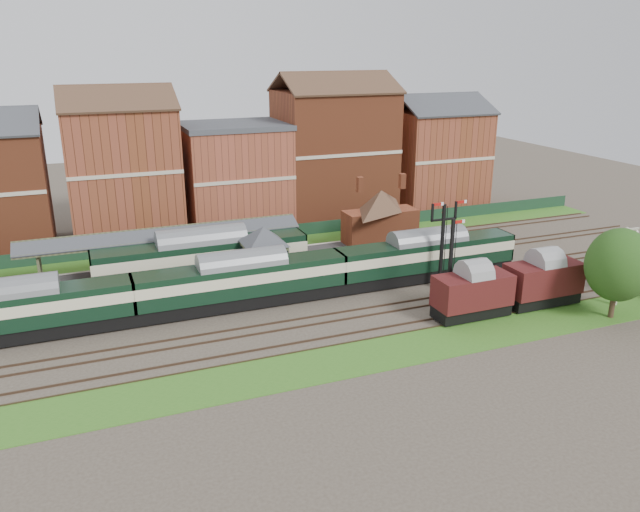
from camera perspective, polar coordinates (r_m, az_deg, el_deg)
name	(u,v)px	position (r m, az deg, el deg)	size (l,w,h in m)	color
ground	(308,297)	(55.73, -1.09, -3.77)	(160.00, 160.00, 0.00)	#473D33
grass_back	(258,246)	(70.04, -5.69, 0.93)	(90.00, 4.50, 0.06)	#2D6619
grass_front	(366,356)	(45.71, 4.26, -9.08)	(90.00, 5.00, 0.06)	#2D6619
fence	(253,235)	(71.67, -6.16, 1.93)	(90.00, 0.12, 1.50)	#193823
platform	(227,265)	(62.98, -8.49, -0.80)	(55.00, 3.40, 1.00)	#2D2D2D
signal_box	(264,256)	(56.62, -5.11, -0.03)	(5.40, 5.40, 6.00)	#657956
brick_hut	(345,266)	(59.87, 2.29, -0.93)	(3.20, 2.64, 2.94)	brown
station_building	(380,215)	(67.56, 5.54, 3.74)	(8.10, 8.10, 5.90)	#974526
canopy	(163,232)	(60.78, -14.18, 2.16)	(26.00, 3.89, 4.08)	#45492E
semaphore_bracket	(443,241)	(57.20, 11.15, 1.40)	(3.60, 0.25, 8.18)	black
semaphore_siding	(451,264)	(52.72, 11.86, -0.69)	(1.23, 0.25, 8.00)	black
yard_lamp	(622,262)	(58.40, 25.87, -0.48)	(2.60, 0.22, 7.00)	beige
town_backdrop	(234,170)	(76.74, -7.88, 7.79)	(69.00, 10.00, 16.00)	#974526
dmu_train	(242,280)	(53.21, -7.10, -2.23)	(53.85, 2.83, 4.14)	black
platform_railcar	(202,258)	(58.71, -10.70, -0.18)	(19.64, 3.09, 4.52)	black
goods_van_a	(472,292)	(52.37, 13.77, -3.26)	(6.39, 2.77, 3.87)	black
goods_van_b	(543,280)	(56.60, 19.71, -2.11)	(6.58, 2.85, 3.99)	black
tree_far	(619,265)	(55.39, 25.65, -0.75)	(5.22, 5.22, 7.62)	#382619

